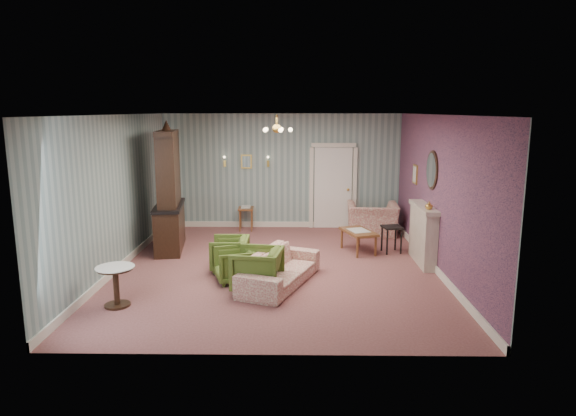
{
  "coord_description": "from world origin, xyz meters",
  "views": [
    {
      "loc": [
        0.35,
        -9.3,
        2.98
      ],
      "look_at": [
        0.2,
        0.4,
        1.1
      ],
      "focal_mm": 31.55,
      "sensor_mm": 36.0,
      "label": 1
    }
  ],
  "objects_px": {
    "olive_chair_c": "(230,252)",
    "pedestal_table": "(116,286)",
    "olive_chair_b": "(234,263)",
    "coffee_table": "(358,241)",
    "olive_chair_a": "(257,267)",
    "side_table_black": "(391,239)",
    "sofa_chintz": "(280,263)",
    "dresser": "(168,187)",
    "fireplace": "(423,234)",
    "wingback_chair": "(372,214)"
  },
  "relations": [
    {
      "from": "dresser",
      "to": "fireplace",
      "type": "height_order",
      "value": "dresser"
    },
    {
      "from": "olive_chair_b",
      "to": "side_table_black",
      "type": "relative_size",
      "value": 1.14
    },
    {
      "from": "sofa_chintz",
      "to": "dresser",
      "type": "bearing_deg",
      "value": 69.0
    },
    {
      "from": "olive_chair_c",
      "to": "side_table_black",
      "type": "distance_m",
      "value": 3.5
    },
    {
      "from": "olive_chair_c",
      "to": "fireplace",
      "type": "xyz_separation_m",
      "value": [
        3.75,
        0.52,
        0.23
      ]
    },
    {
      "from": "olive_chair_c",
      "to": "side_table_black",
      "type": "height_order",
      "value": "olive_chair_c"
    },
    {
      "from": "wingback_chair",
      "to": "fireplace",
      "type": "distance_m",
      "value": 2.39
    },
    {
      "from": "side_table_black",
      "to": "olive_chair_a",
      "type": "bearing_deg",
      "value": -138.96
    },
    {
      "from": "fireplace",
      "to": "coffee_table",
      "type": "height_order",
      "value": "fireplace"
    },
    {
      "from": "pedestal_table",
      "to": "fireplace",
      "type": "bearing_deg",
      "value": 24.01
    },
    {
      "from": "olive_chair_b",
      "to": "fireplace",
      "type": "height_order",
      "value": "fireplace"
    },
    {
      "from": "fireplace",
      "to": "pedestal_table",
      "type": "relative_size",
      "value": 2.18
    },
    {
      "from": "olive_chair_a",
      "to": "sofa_chintz",
      "type": "distance_m",
      "value": 0.48
    },
    {
      "from": "pedestal_table",
      "to": "sofa_chintz",
      "type": "bearing_deg",
      "value": 22.55
    },
    {
      "from": "olive_chair_c",
      "to": "pedestal_table",
      "type": "xyz_separation_m",
      "value": [
        -1.51,
        -1.83,
        -0.03
      ]
    },
    {
      "from": "pedestal_table",
      "to": "olive_chair_a",
      "type": "bearing_deg",
      "value": 19.04
    },
    {
      "from": "olive_chair_b",
      "to": "coffee_table",
      "type": "height_order",
      "value": "olive_chair_b"
    },
    {
      "from": "olive_chair_c",
      "to": "sofa_chintz",
      "type": "relative_size",
      "value": 0.35
    },
    {
      "from": "fireplace",
      "to": "dresser",
      "type": "bearing_deg",
      "value": 169.92
    },
    {
      "from": "side_table_black",
      "to": "dresser",
      "type": "bearing_deg",
      "value": 177.37
    },
    {
      "from": "wingback_chair",
      "to": "fireplace",
      "type": "xyz_separation_m",
      "value": [
        0.65,
        -2.29,
        0.06
      ]
    },
    {
      "from": "coffee_table",
      "to": "pedestal_table",
      "type": "distance_m",
      "value": 5.14
    },
    {
      "from": "wingback_chair",
      "to": "coffee_table",
      "type": "bearing_deg",
      "value": 74.99
    },
    {
      "from": "fireplace",
      "to": "olive_chair_c",
      "type": "bearing_deg",
      "value": -172.14
    },
    {
      "from": "olive_chair_b",
      "to": "coffee_table",
      "type": "bearing_deg",
      "value": 111.08
    },
    {
      "from": "sofa_chintz",
      "to": "coffee_table",
      "type": "xyz_separation_m",
      "value": [
        1.61,
        2.07,
        -0.15
      ]
    },
    {
      "from": "sofa_chintz",
      "to": "side_table_black",
      "type": "height_order",
      "value": "sofa_chintz"
    },
    {
      "from": "pedestal_table",
      "to": "wingback_chair",
      "type": "bearing_deg",
      "value": 45.16
    },
    {
      "from": "olive_chair_b",
      "to": "wingback_chair",
      "type": "distance_m",
      "value": 4.54
    },
    {
      "from": "side_table_black",
      "to": "pedestal_table",
      "type": "distance_m",
      "value": 5.68
    },
    {
      "from": "olive_chair_b",
      "to": "side_table_black",
      "type": "bearing_deg",
      "value": 103.73
    },
    {
      "from": "olive_chair_b",
      "to": "pedestal_table",
      "type": "relative_size",
      "value": 1.03
    },
    {
      "from": "olive_chair_b",
      "to": "olive_chair_c",
      "type": "bearing_deg",
      "value": 177.25
    },
    {
      "from": "dresser",
      "to": "coffee_table",
      "type": "distance_m",
      "value": 4.22
    },
    {
      "from": "fireplace",
      "to": "coffee_table",
      "type": "relative_size",
      "value": 1.51
    },
    {
      "from": "olive_chair_a",
      "to": "olive_chair_b",
      "type": "height_order",
      "value": "olive_chair_a"
    },
    {
      "from": "sofa_chintz",
      "to": "side_table_black",
      "type": "bearing_deg",
      "value": -27.22
    },
    {
      "from": "olive_chair_c",
      "to": "coffee_table",
      "type": "height_order",
      "value": "olive_chair_c"
    },
    {
      "from": "olive_chair_b",
      "to": "side_table_black",
      "type": "height_order",
      "value": "olive_chair_b"
    },
    {
      "from": "olive_chair_b",
      "to": "sofa_chintz",
      "type": "relative_size",
      "value": 0.33
    },
    {
      "from": "olive_chair_b",
      "to": "wingback_chair",
      "type": "relative_size",
      "value": 0.56
    },
    {
      "from": "olive_chair_a",
      "to": "side_table_black",
      "type": "height_order",
      "value": "olive_chair_a"
    },
    {
      "from": "olive_chair_a",
      "to": "wingback_chair",
      "type": "xyz_separation_m",
      "value": [
        2.5,
        3.91,
        0.12
      ]
    },
    {
      "from": "olive_chair_a",
      "to": "olive_chair_b",
      "type": "bearing_deg",
      "value": -127.46
    },
    {
      "from": "wingback_chair",
      "to": "coffee_table",
      "type": "distance_m",
      "value": 1.65
    },
    {
      "from": "fireplace",
      "to": "side_table_black",
      "type": "distance_m",
      "value": 0.91
    },
    {
      "from": "dresser",
      "to": "side_table_black",
      "type": "distance_m",
      "value": 4.88
    },
    {
      "from": "olive_chair_c",
      "to": "pedestal_table",
      "type": "height_order",
      "value": "olive_chair_c"
    },
    {
      "from": "olive_chair_c",
      "to": "fireplace",
      "type": "relative_size",
      "value": 0.5
    },
    {
      "from": "sofa_chintz",
      "to": "coffee_table",
      "type": "relative_size",
      "value": 2.16
    }
  ]
}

